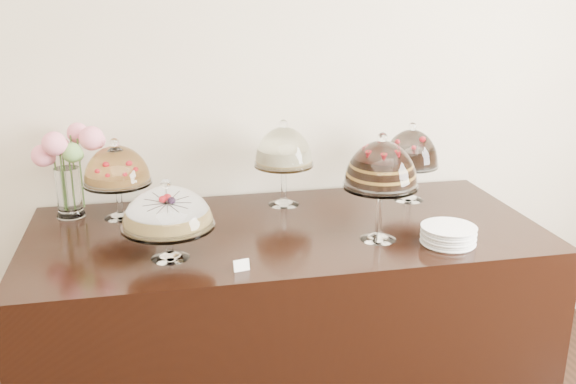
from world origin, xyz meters
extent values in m
cube|color=beige|center=(0.00, 3.00, 1.50)|extent=(5.00, 0.04, 3.00)
cube|color=black|center=(0.03, 2.45, 0.45)|extent=(2.20, 1.00, 0.90)
cone|color=white|center=(-0.47, 2.23, 0.91)|extent=(0.15, 0.15, 0.02)
cylinder|color=white|center=(-0.47, 2.23, 0.98)|extent=(0.03, 0.03, 0.10)
cylinder|color=white|center=(-0.47, 2.23, 1.03)|extent=(0.35, 0.35, 0.01)
cylinder|color=tan|center=(-0.47, 2.23, 1.07)|extent=(0.29, 0.29, 0.05)
sphere|color=red|center=(-0.40, 2.25, 1.10)|extent=(0.02, 0.02, 0.02)
sphere|color=red|center=(-0.53, 2.29, 1.10)|extent=(0.02, 0.02, 0.02)
sphere|color=red|center=(-0.49, 2.15, 1.10)|extent=(0.02, 0.02, 0.02)
sphere|color=white|center=(-0.47, 2.23, 1.20)|extent=(0.04, 0.04, 0.04)
cone|color=white|center=(0.38, 2.25, 0.91)|extent=(0.15, 0.15, 0.02)
cylinder|color=white|center=(0.38, 2.25, 1.03)|extent=(0.03, 0.03, 0.20)
cylinder|color=white|center=(0.38, 2.25, 1.13)|extent=(0.30, 0.30, 0.01)
cylinder|color=black|center=(0.38, 2.25, 1.19)|extent=(0.22, 0.22, 0.11)
sphere|color=red|center=(0.43, 2.27, 1.26)|extent=(0.02, 0.02, 0.02)
sphere|color=red|center=(0.39, 2.31, 1.26)|extent=(0.02, 0.02, 0.02)
sphere|color=red|center=(0.33, 2.29, 1.26)|extent=(0.02, 0.02, 0.02)
sphere|color=red|center=(0.32, 2.23, 1.26)|extent=(0.02, 0.02, 0.02)
sphere|color=red|center=(0.36, 2.19, 1.26)|extent=(0.02, 0.02, 0.02)
sphere|color=red|center=(0.42, 2.21, 1.26)|extent=(0.02, 0.02, 0.02)
sphere|color=white|center=(0.38, 2.25, 1.33)|extent=(0.04, 0.04, 0.04)
cone|color=white|center=(0.08, 2.76, 0.91)|extent=(0.15, 0.15, 0.02)
cylinder|color=white|center=(0.08, 2.76, 1.01)|extent=(0.03, 0.03, 0.17)
cylinder|color=white|center=(0.08, 2.76, 1.10)|extent=(0.28, 0.28, 0.01)
cylinder|color=beige|center=(0.08, 2.76, 1.14)|extent=(0.22, 0.22, 0.07)
sphere|color=white|center=(0.08, 2.76, 1.29)|extent=(0.04, 0.04, 0.04)
cone|color=white|center=(0.69, 2.70, 0.91)|extent=(0.15, 0.15, 0.02)
cylinder|color=white|center=(0.69, 2.70, 1.00)|extent=(0.03, 0.03, 0.15)
cylinder|color=white|center=(0.69, 2.70, 1.08)|extent=(0.27, 0.27, 0.01)
cylinder|color=black|center=(0.69, 2.70, 1.12)|extent=(0.22, 0.22, 0.08)
sphere|color=red|center=(0.75, 2.72, 1.17)|extent=(0.02, 0.02, 0.02)
sphere|color=red|center=(0.65, 2.75, 1.17)|extent=(0.02, 0.02, 0.02)
sphere|color=red|center=(0.68, 2.65, 1.17)|extent=(0.02, 0.02, 0.02)
sphere|color=white|center=(0.69, 2.70, 1.26)|extent=(0.04, 0.04, 0.04)
cone|color=white|center=(-0.68, 2.73, 0.91)|extent=(0.15, 0.15, 0.02)
cylinder|color=white|center=(-0.68, 2.73, 0.99)|extent=(0.03, 0.03, 0.13)
cylinder|color=white|center=(-0.68, 2.73, 1.06)|extent=(0.30, 0.30, 0.01)
cylinder|color=#AF7733|center=(-0.68, 2.73, 1.09)|extent=(0.24, 0.24, 0.04)
sphere|color=red|center=(-0.62, 2.75, 1.12)|extent=(0.02, 0.02, 0.02)
sphere|color=red|center=(-0.66, 2.80, 1.12)|extent=(0.02, 0.02, 0.02)
sphere|color=red|center=(-0.73, 2.78, 1.12)|extent=(0.02, 0.02, 0.02)
sphere|color=red|center=(-0.74, 2.71, 1.12)|extent=(0.02, 0.02, 0.02)
sphere|color=red|center=(-0.69, 2.67, 1.12)|extent=(0.02, 0.02, 0.02)
sphere|color=red|center=(-0.63, 2.69, 1.12)|extent=(0.02, 0.02, 0.02)
sphere|color=white|center=(-0.68, 2.73, 1.25)|extent=(0.04, 0.04, 0.04)
cylinder|color=white|center=(-0.90, 2.80, 1.01)|extent=(0.11, 0.11, 0.23)
cylinder|color=#476B2D|center=(-0.84, 2.79, 1.10)|extent=(0.01, 0.01, 0.32)
sphere|color=pink|center=(-0.78, 2.79, 1.26)|extent=(0.11, 0.11, 0.11)
cylinder|color=#476B2D|center=(-0.87, 2.84, 1.10)|extent=(0.01, 0.01, 0.33)
sphere|color=pink|center=(-0.85, 2.88, 1.27)|extent=(0.09, 0.09, 0.09)
cylinder|color=#476B2D|center=(-0.91, 2.83, 1.08)|extent=(0.01, 0.01, 0.27)
sphere|color=pink|center=(-0.93, 2.86, 1.21)|extent=(0.09, 0.09, 0.09)
cylinder|color=#476B2D|center=(-0.95, 2.80, 1.06)|extent=(0.01, 0.01, 0.25)
sphere|color=pink|center=(-0.99, 2.80, 1.19)|extent=(0.10, 0.10, 0.10)
cylinder|color=#476B2D|center=(-0.92, 2.77, 1.10)|extent=(0.01, 0.01, 0.31)
sphere|color=pink|center=(-0.93, 2.75, 1.25)|extent=(0.10, 0.10, 0.10)
cylinder|color=#476B2D|center=(-0.88, 2.78, 1.07)|extent=(0.01, 0.01, 0.27)
sphere|color=#67994A|center=(-0.86, 2.76, 1.21)|extent=(0.09, 0.09, 0.09)
cylinder|color=white|center=(0.64, 2.14, 0.90)|extent=(0.22, 0.22, 0.01)
cylinder|color=white|center=(0.64, 2.14, 0.92)|extent=(0.21, 0.21, 0.01)
cylinder|color=white|center=(0.64, 2.14, 0.93)|extent=(0.22, 0.22, 0.01)
cylinder|color=white|center=(0.64, 2.14, 0.94)|extent=(0.21, 0.21, 0.01)
cylinder|color=white|center=(0.64, 2.14, 0.95)|extent=(0.22, 0.22, 0.01)
cylinder|color=white|center=(0.64, 2.14, 0.96)|extent=(0.21, 0.21, 0.01)
cylinder|color=white|center=(0.64, 2.14, 0.97)|extent=(0.22, 0.22, 0.01)
cube|color=white|center=(-0.22, 2.06, 0.92)|extent=(0.06, 0.03, 0.04)
camera|label=1|loc=(-0.49, -0.09, 1.91)|focal=40.00mm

